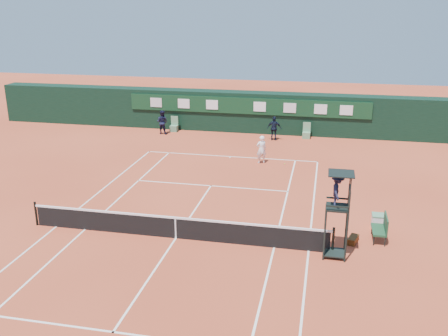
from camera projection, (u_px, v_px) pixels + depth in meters
The scene contains 14 objects.
ground at pixel (176, 238), 20.84m from camera, with size 90.00×90.00×0.00m, color #C84E2F.
court_lines at pixel (176, 238), 20.84m from camera, with size 11.05×23.85×0.01m.
tennis_net at pixel (176, 227), 20.68m from camera, with size 12.90×0.10×1.10m.
back_wall at pixel (248, 112), 37.77m from camera, with size 40.00×1.65×3.00m.
linesman_chair_left at pixel (174, 127), 38.05m from camera, with size 0.55×0.50×1.15m.
linesman_chair_right at pixel (306, 134), 36.11m from camera, with size 0.55×0.50×1.15m.
umpire_chair at pixel (338, 197), 18.61m from camera, with size 0.96×0.95×3.42m.
player_bench at pixel (382, 227), 20.49m from camera, with size 0.55×1.20×1.10m.
tennis_bag at pixel (353, 240), 20.41m from camera, with size 0.31×0.72×0.27m, color black.
cooler at pixel (378, 221), 21.67m from camera, with size 0.57×0.57×0.65m.
tennis_ball at pixel (285, 164), 30.32m from camera, with size 0.07×0.07×0.07m, color #AFC82E.
player at pixel (261, 149), 30.35m from camera, with size 0.63×0.41×1.73m, color white.
ball_kid_left at pixel (162, 122), 37.17m from camera, with size 0.87×0.67×1.78m, color black.
ball_kid_right at pixel (274, 128), 35.44m from camera, with size 1.01×0.42×1.73m, color black.
Camera 1 is at (5.82, -18.04, 9.36)m, focal length 40.00 mm.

